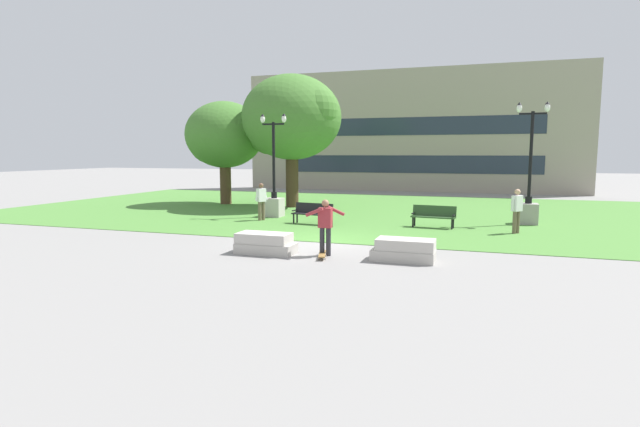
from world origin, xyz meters
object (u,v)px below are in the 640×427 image
(concrete_block_left, at_px, (404,250))
(skateboard, at_px, (322,255))
(concrete_block_center, at_px, (265,244))
(lamp_post_left, at_px, (529,200))
(park_bench_near_left, at_px, (313,212))
(person_bystander_far_lawn, at_px, (517,209))
(lamp_post_right, at_px, (274,196))
(person_skateboarder, at_px, (325,224))
(person_bystander_near_lawn, at_px, (261,199))
(park_bench_near_right, at_px, (434,215))

(concrete_block_left, relative_size, skateboard, 1.74)
(concrete_block_center, xyz_separation_m, lamp_post_left, (8.23, 9.38, 0.77))
(concrete_block_left, relative_size, park_bench_near_left, 0.97)
(lamp_post_left, bearing_deg, person_bystander_far_lawn, -102.27)
(lamp_post_left, distance_m, lamp_post_right, 11.57)
(park_bench_near_left, distance_m, lamp_post_right, 3.20)
(concrete_block_center, distance_m, park_bench_near_left, 6.50)
(concrete_block_center, distance_m, lamp_post_left, 12.50)
(person_skateboarder, height_order, person_bystander_near_lawn, person_bystander_near_lawn)
(person_bystander_far_lawn, bearing_deg, park_bench_near_right, 169.47)
(skateboard, bearing_deg, park_bench_near_left, 111.46)
(person_skateboarder, distance_m, skateboard, 0.95)
(skateboard, xyz_separation_m, lamp_post_right, (-5.16, 8.31, 0.94))
(park_bench_near_right, xyz_separation_m, person_bystander_near_lawn, (-7.73, -0.23, 0.45))
(concrete_block_left, distance_m, park_bench_near_left, 7.91)
(park_bench_near_left, height_order, park_bench_near_right, same)
(concrete_block_center, bearing_deg, person_skateboarder, 8.29)
(concrete_block_center, height_order, park_bench_near_right, park_bench_near_right)
(skateboard, bearing_deg, person_bystander_far_lawn, 48.84)
(skateboard, height_order, person_bystander_far_lawn, person_bystander_far_lawn)
(park_bench_near_left, height_order, person_bystander_near_lawn, person_bystander_near_lawn)
(concrete_block_center, distance_m, person_bystander_near_lawn, 7.63)
(lamp_post_left, xyz_separation_m, person_bystander_far_lawn, (-0.63, -2.90, -0.09))
(person_skateboarder, relative_size, lamp_post_right, 0.35)
(concrete_block_left, height_order, lamp_post_left, lamp_post_left)
(concrete_block_left, relative_size, lamp_post_right, 0.36)
(lamp_post_left, bearing_deg, lamp_post_right, -174.42)
(lamp_post_right, bearing_deg, concrete_block_center, -68.29)
(person_skateboarder, xyz_separation_m, lamp_post_right, (-5.16, 7.98, 0.05))
(person_skateboarder, bearing_deg, park_bench_near_left, 112.44)
(lamp_post_left, distance_m, person_bystander_near_lawn, 11.81)
(park_bench_near_left, relative_size, lamp_post_right, 0.38)
(concrete_block_left, xyz_separation_m, person_skateboarder, (-2.39, -0.02, 0.67))
(lamp_post_left, bearing_deg, park_bench_near_right, -148.74)
(concrete_block_left, xyz_separation_m, park_bench_near_right, (0.16, 6.78, 0.23))
(park_bench_near_left, bearing_deg, park_bench_near_right, 6.87)
(lamp_post_left, bearing_deg, park_bench_near_left, -161.84)
(person_skateboarder, relative_size, park_bench_near_left, 0.92)
(park_bench_near_left, xyz_separation_m, lamp_post_left, (8.91, 2.92, 0.54))
(park_bench_near_left, relative_size, lamp_post_left, 0.35)
(skateboard, distance_m, lamp_post_left, 11.42)
(person_bystander_far_lawn, bearing_deg, person_skateboarder, -132.67)
(person_skateboarder, xyz_separation_m, lamp_post_left, (6.35, 9.11, 0.10))
(person_skateboarder, bearing_deg, skateboard, -88.74)
(person_skateboarder, relative_size, skateboard, 1.65)
(park_bench_near_left, distance_m, lamp_post_left, 9.39)
(person_bystander_near_lawn, bearing_deg, lamp_post_right, 89.07)
(park_bench_near_left, distance_m, person_bystander_near_lawn, 2.69)
(person_bystander_far_lawn, bearing_deg, lamp_post_left, 77.73)
(person_skateboarder, distance_m, person_bystander_near_lawn, 8.37)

